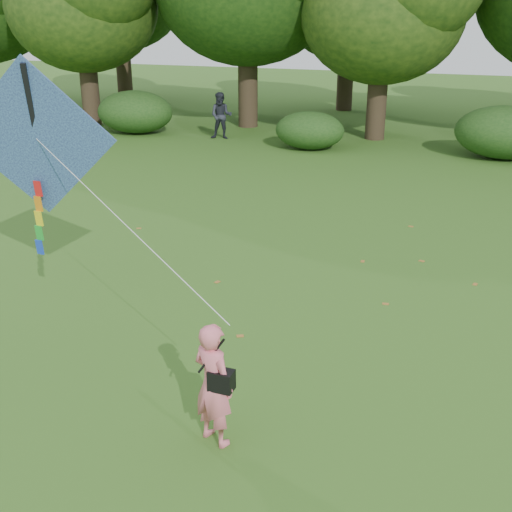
% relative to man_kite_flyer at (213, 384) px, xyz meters
% --- Properties ---
extents(ground, '(100.00, 100.00, 0.00)m').
position_rel_man_kite_flyer_xyz_m(ground, '(0.28, 0.58, -0.82)').
color(ground, '#265114').
rests_on(ground, ground).
extents(man_kite_flyer, '(0.70, 0.58, 1.63)m').
position_rel_man_kite_flyer_xyz_m(man_kite_flyer, '(0.00, 0.00, 0.00)').
color(man_kite_flyer, '#ED6F81').
rests_on(man_kite_flyer, ground).
extents(bystander_left, '(1.05, 0.90, 1.89)m').
position_rel_man_kite_flyer_xyz_m(bystander_left, '(-7.70, 18.42, 0.13)').
color(bystander_left, '#262833').
rests_on(bystander_left, ground).
extents(crossbody_bag, '(0.43, 0.20, 0.68)m').
position_rel_man_kite_flyer_xyz_m(crossbody_bag, '(0.12, -0.03, 0.11)').
color(crossbody_bag, black).
rests_on(crossbody_bag, ground).
extents(flying_kite, '(5.50, 2.61, 3.31)m').
position_rel_man_kite_flyer_xyz_m(flying_kite, '(-3.97, 2.20, 2.31)').
color(flying_kite, '#2740A9').
rests_on(flying_kite, ground).
extents(shrub_band, '(39.15, 3.22, 1.88)m').
position_rel_man_kite_flyer_xyz_m(shrub_band, '(-0.44, 18.19, 0.04)').
color(shrub_band, '#264919').
rests_on(shrub_band, ground).
extents(fallen_leaves, '(10.96, 7.64, 0.01)m').
position_rel_man_kite_flyer_xyz_m(fallen_leaves, '(1.04, 5.94, -0.81)').
color(fallen_leaves, '#996429').
rests_on(fallen_leaves, ground).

